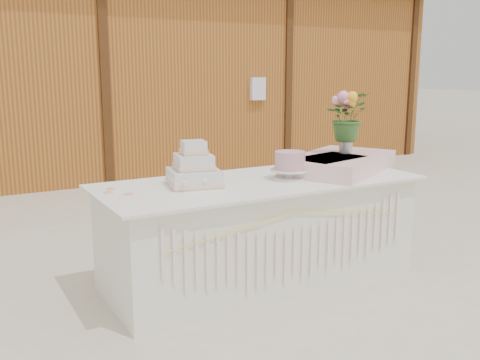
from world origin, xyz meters
name	(u,v)px	position (x,y,z in m)	size (l,w,h in m)	color
ground	(259,279)	(0.00, 0.00, 0.00)	(80.00, 80.00, 0.00)	beige
barn	(70,65)	(-0.01, 5.99, 1.68)	(12.60, 4.60, 3.30)	#9F6221
cake_table	(260,230)	(0.00, 0.00, 0.39)	(2.40, 1.00, 0.77)	white
wedding_cake	(194,171)	(-0.50, 0.07, 0.88)	(0.42, 0.42, 0.32)	silver
pink_cake_stand	(290,164)	(0.22, -0.07, 0.89)	(0.29, 0.29, 0.21)	silver
satin_runner	(339,163)	(0.76, 0.01, 0.84)	(1.04, 0.60, 0.13)	beige
flower_vase	(346,144)	(0.87, 0.07, 0.97)	(0.11, 0.11, 0.15)	#B9B9BE
bouquet	(347,111)	(0.87, 0.07, 1.24)	(0.35, 0.31, 0.39)	#356126
loose_flowers	(116,192)	(-1.05, 0.11, 0.78)	(0.13, 0.32, 0.02)	pink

